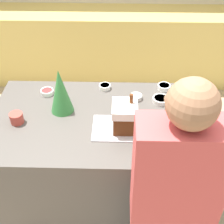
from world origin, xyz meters
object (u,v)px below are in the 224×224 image
object	(u,v)px
baking_tray	(124,128)
mug	(17,118)
candy_bowl_behind_tray	(47,92)
candy_bowl_beside_tree	(161,100)
candy_bowl_near_tray_right	(184,96)
candy_bowl_far_right	(105,87)
gingerbread_house	(125,116)
person	(171,208)
candy_bowl_front_corner	(136,97)
decorative_tree	(60,91)
candy_bowl_near_tray_left	(164,87)

from	to	relation	value
baking_tray	mug	world-z (taller)	mug
baking_tray	candy_bowl_behind_tray	world-z (taller)	candy_bowl_behind_tray
candy_bowl_beside_tree	candy_bowl_near_tray_right	xyz separation A→B (m)	(0.19, 0.06, -0.00)
candy_bowl_near_tray_right	candy_bowl_far_right	xyz separation A→B (m)	(-0.62, 0.11, 0.00)
gingerbread_house	candy_bowl_behind_tray	bearing A→B (deg)	146.71
candy_bowl_beside_tree	candy_bowl_far_right	xyz separation A→B (m)	(-0.44, 0.17, -0.00)
candy_bowl_beside_tree	person	distance (m)	0.92
candy_bowl_near_tray_right	candy_bowl_front_corner	xyz separation A→B (m)	(-0.37, -0.03, -0.00)
candy_bowl_near_tray_right	candy_bowl_behind_tray	bearing A→B (deg)	178.81
decorative_tree	candy_bowl_beside_tree	bearing A→B (deg)	9.34
gingerbread_house	candy_bowl_front_corner	xyz separation A→B (m)	(0.09, 0.35, -0.09)
candy_bowl_far_right	mug	bearing A→B (deg)	-143.97
candy_bowl_far_right	person	xyz separation A→B (m)	(0.41, -1.09, -0.06)
candy_bowl_near_tray_right	candy_bowl_near_tray_left	world-z (taller)	candy_bowl_near_tray_left
candy_bowl_beside_tree	candy_bowl_front_corner	xyz separation A→B (m)	(-0.19, 0.04, -0.00)
mug	candy_bowl_near_tray_left	bearing A→B (deg)	22.39
candy_bowl_front_corner	candy_bowl_far_right	bearing A→B (deg)	151.96
baking_tray	candy_bowl_near_tray_right	size ratio (longest dim) A/B	3.38
baking_tray	candy_bowl_behind_tray	distance (m)	0.73
decorative_tree	candy_bowl_beside_tree	xyz separation A→B (m)	(0.74, 0.12, -0.15)
candy_bowl_near_tray_left	baking_tray	bearing A→B (deg)	-123.33
baking_tray	candy_bowl_far_right	bearing A→B (deg)	107.69
gingerbread_house	person	world-z (taller)	person
mug	baking_tray	bearing A→B (deg)	-3.72
candy_bowl_front_corner	person	size ratio (longest dim) A/B	0.05
gingerbread_house	candy_bowl_beside_tree	xyz separation A→B (m)	(0.28, 0.32, -0.09)
baking_tray	candy_bowl_front_corner	world-z (taller)	candy_bowl_front_corner
decorative_tree	candy_bowl_front_corner	world-z (taller)	decorative_tree
candy_bowl_far_right	person	distance (m)	1.17
candy_bowl_beside_tree	candy_bowl_behind_tray	world-z (taller)	candy_bowl_beside_tree
baking_tray	gingerbread_house	distance (m)	0.11
person	candy_bowl_near_tray_left	bearing A→B (deg)	86.47
candy_bowl_front_corner	person	distance (m)	0.97
candy_bowl_beside_tree	candy_bowl_far_right	world-z (taller)	candy_bowl_beside_tree
baking_tray	gingerbread_house	xyz separation A→B (m)	(0.00, 0.00, 0.11)
candy_bowl_near_tray_left	mug	xyz separation A→B (m)	(-1.09, -0.45, 0.02)
mug	gingerbread_house	bearing A→B (deg)	-3.71
mug	candy_bowl_far_right	bearing A→B (deg)	36.03
candy_bowl_near_tray_right	mug	world-z (taller)	mug
candy_bowl_near_tray_left	gingerbread_house	bearing A→B (deg)	-123.31
gingerbread_house	candy_bowl_near_tray_right	distance (m)	0.61
candy_bowl_beside_tree	candy_bowl_behind_tray	xyz separation A→B (m)	(-0.89, 0.08, -0.00)
decorative_tree	candy_bowl_front_corner	size ratio (longest dim) A/B	3.75
candy_bowl_near_tray_left	mug	size ratio (longest dim) A/B	1.11
candy_bowl_far_right	candy_bowl_behind_tray	xyz separation A→B (m)	(-0.46, -0.09, -0.00)
gingerbread_house	candy_bowl_near_tray_left	size ratio (longest dim) A/B	2.51
candy_bowl_beside_tree	baking_tray	bearing A→B (deg)	-131.51
candy_bowl_near_tray_left	person	bearing A→B (deg)	-93.53
baking_tray	gingerbread_house	bearing A→B (deg)	35.79
candy_bowl_beside_tree	candy_bowl_near_tray_left	xyz separation A→B (m)	(0.05, 0.18, -0.00)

